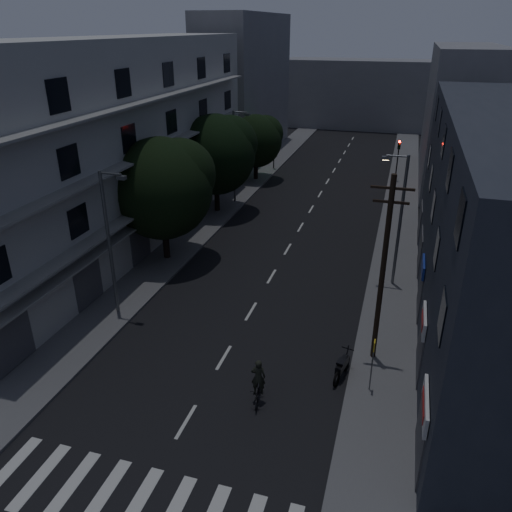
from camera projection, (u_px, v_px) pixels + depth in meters
The scene contains 22 objects.
ground at pixel (302, 225), 40.30m from camera, with size 160.00×160.00×0.00m, color black.
sidewalk_left at pixel (215, 215), 42.21m from camera, with size 3.00×90.00×0.15m, color #565659.
sidewalk_right at pixel (398, 234), 38.32m from camera, with size 3.00×90.00×0.15m, color #565659.
crosswalk at pixel (138, 503), 16.81m from camera, with size 10.90×3.00×0.01m.
lane_markings at pixel (316, 201), 45.73m from camera, with size 0.15×60.50×0.01m.
building_left at pixel (115, 148), 34.37m from camera, with size 7.00×36.00×14.00m.
building_right at pixel (493, 224), 25.31m from camera, with size 6.19×28.00×11.00m.
building_far_left at pixel (246, 86), 60.05m from camera, with size 6.00×20.00×16.00m, color slate.
building_far_right at pixel (459, 116), 49.25m from camera, with size 6.00×20.00×13.00m, color slate.
building_far_end at pixel (362, 94), 77.34m from camera, with size 24.00×8.00×10.00m, color slate.
tree_near at pixel (163, 185), 32.27m from camera, with size 6.65×6.65×8.20m.
tree_mid at pixel (216, 152), 41.05m from camera, with size 6.59×6.59×8.11m.
tree_far at pixel (256, 139), 50.36m from camera, with size 5.27×5.27×6.52m.
traffic_signal_far_right at pixel (398, 152), 50.22m from camera, with size 0.28×0.37×4.10m.
traffic_signal_far_left at pixel (274, 142), 54.52m from camera, with size 0.28×0.37×4.10m.
street_lamp_left_near at pixel (110, 237), 26.02m from camera, with size 1.51×0.25×8.00m.
street_lamp_right at pixel (399, 215), 29.07m from camera, with size 1.51×0.25×8.00m.
street_lamp_left_far at pixel (235, 153), 43.40m from camera, with size 1.51×0.25×8.00m.
utility_pole at pixel (383, 268), 22.12m from camera, with size 1.80×0.24×9.00m.
bus_stop_sign at pixel (373, 357), 21.14m from camera, with size 0.06×0.35×2.52m.
motorcycle at pixel (342, 367), 22.68m from camera, with size 0.71×2.02×1.31m.
cyclist at pixel (258, 388), 21.11m from camera, with size 0.86×1.75×2.12m.
Camera 1 is at (7.18, -12.12, 14.65)m, focal length 35.00 mm.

